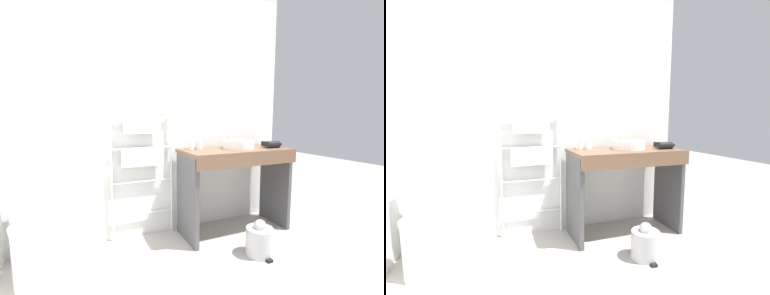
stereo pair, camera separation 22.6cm
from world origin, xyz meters
The scene contains 10 objects.
wall_back centered at (0.00, 1.35, 1.27)m, with size 2.90×0.12×2.54m, color white.
toilet centered at (-1.01, 0.92, 0.35)m, with size 0.40×0.52×0.79m.
towel_radiator centered at (-0.17, 1.24, 0.87)m, with size 0.62×0.06×1.26m.
vanity_counter centered at (0.72, 0.98, 0.60)m, with size 1.10×0.53×0.86m.
sink_basin centered at (0.76, 1.00, 0.91)m, with size 0.32×0.32×0.08m.
faucet centered at (0.76, 1.17, 0.96)m, with size 0.02×0.10×0.15m.
cup_near_wall centered at (0.29, 1.14, 0.91)m, with size 0.07×0.07×0.10m.
cup_near_edge centered at (0.37, 1.12, 0.91)m, with size 0.07×0.07×0.09m.
hair_dryer centered at (1.13, 0.90, 0.90)m, with size 0.20×0.16×0.07m.
trash_bin centered at (0.66, 0.50, 0.13)m, with size 0.23×0.27×0.31m.
Camera 2 is at (-0.52, -1.26, 1.19)m, focal length 24.00 mm.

